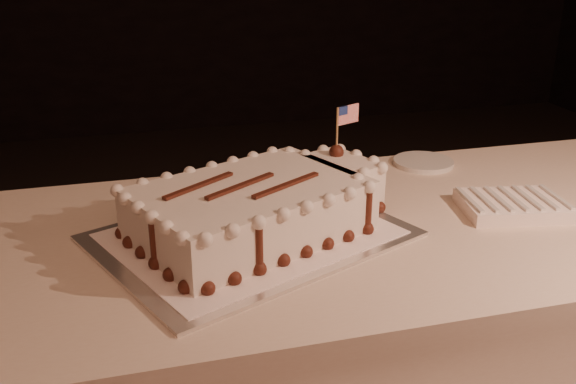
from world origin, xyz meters
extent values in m
cube|color=beige|center=(0.00, 0.60, 0.38)|extent=(2.40, 0.80, 0.75)
cube|color=silver|center=(-0.30, 0.59, 0.75)|extent=(0.72, 0.64, 0.01)
cube|color=white|center=(-0.30, 0.59, 0.76)|extent=(0.64, 0.58, 0.00)
cube|color=white|center=(-0.30, 0.59, 0.81)|extent=(0.52, 0.45, 0.11)
cube|color=white|center=(-0.06, 0.69, 0.81)|extent=(0.16, 0.20, 0.11)
sphere|color=#4D1E13|center=(-0.42, 0.38, 0.77)|extent=(0.03, 0.03, 0.03)
sphere|color=#4D1E13|center=(-0.37, 0.40, 0.77)|extent=(0.03, 0.03, 0.03)
sphere|color=#4D1E13|center=(-0.32, 0.42, 0.77)|extent=(0.03, 0.03, 0.03)
sphere|color=#4D1E13|center=(-0.26, 0.44, 0.77)|extent=(0.03, 0.03, 0.03)
sphere|color=#4D1E13|center=(-0.21, 0.46, 0.77)|extent=(0.03, 0.03, 0.03)
sphere|color=#4D1E13|center=(-0.16, 0.49, 0.77)|extent=(0.03, 0.03, 0.03)
sphere|color=#4D1E13|center=(-0.11, 0.51, 0.77)|extent=(0.03, 0.03, 0.03)
sphere|color=#4D1E13|center=(-0.06, 0.53, 0.77)|extent=(0.03, 0.03, 0.03)
sphere|color=#4D1E13|center=(-0.07, 0.57, 0.77)|extent=(0.03, 0.03, 0.03)
sphere|color=#4D1E13|center=(-0.05, 0.61, 0.77)|extent=(0.03, 0.03, 0.03)
sphere|color=#4D1E13|center=(0.00, 0.63, 0.77)|extent=(0.03, 0.03, 0.03)
sphere|color=#4D1E13|center=(0.00, 0.67, 0.77)|extent=(0.03, 0.03, 0.03)
sphere|color=#4D1E13|center=(-0.02, 0.72, 0.77)|extent=(0.03, 0.03, 0.03)
sphere|color=#4D1E13|center=(-0.04, 0.77, 0.77)|extent=(0.03, 0.03, 0.03)
sphere|color=#4D1E13|center=(-0.08, 0.77, 0.77)|extent=(0.03, 0.03, 0.03)
sphere|color=#4D1E13|center=(-0.13, 0.75, 0.77)|extent=(0.03, 0.03, 0.03)
sphere|color=#4D1E13|center=(-0.16, 0.78, 0.77)|extent=(0.03, 0.03, 0.03)
sphere|color=#4D1E13|center=(-0.20, 0.79, 0.77)|extent=(0.03, 0.03, 0.03)
sphere|color=#4D1E13|center=(-0.25, 0.77, 0.77)|extent=(0.03, 0.03, 0.03)
sphere|color=#4D1E13|center=(-0.30, 0.75, 0.77)|extent=(0.03, 0.03, 0.03)
sphere|color=#4D1E13|center=(-0.35, 0.73, 0.77)|extent=(0.03, 0.03, 0.03)
sphere|color=#4D1E13|center=(-0.40, 0.71, 0.77)|extent=(0.03, 0.03, 0.03)
sphere|color=#4D1E13|center=(-0.45, 0.68, 0.77)|extent=(0.03, 0.03, 0.03)
sphere|color=#4D1E13|center=(-0.50, 0.66, 0.77)|extent=(0.03, 0.03, 0.03)
sphere|color=#4D1E13|center=(-0.55, 0.64, 0.77)|extent=(0.03, 0.03, 0.03)
sphere|color=#4D1E13|center=(-0.54, 0.59, 0.77)|extent=(0.03, 0.03, 0.03)
sphere|color=#4D1E13|center=(-0.52, 0.54, 0.77)|extent=(0.03, 0.03, 0.03)
sphere|color=#4D1E13|center=(-0.50, 0.49, 0.77)|extent=(0.03, 0.03, 0.03)
sphere|color=#4D1E13|center=(-0.47, 0.44, 0.77)|extent=(0.03, 0.03, 0.03)
sphere|color=#4D1E13|center=(-0.45, 0.39, 0.77)|extent=(0.03, 0.03, 0.03)
sphere|color=white|center=(-0.42, 0.38, 0.86)|extent=(0.03, 0.03, 0.03)
sphere|color=white|center=(-0.37, 0.40, 0.86)|extent=(0.03, 0.03, 0.03)
sphere|color=white|center=(-0.32, 0.42, 0.86)|extent=(0.03, 0.03, 0.03)
sphere|color=white|center=(-0.26, 0.44, 0.86)|extent=(0.03, 0.03, 0.03)
sphere|color=white|center=(-0.21, 0.46, 0.86)|extent=(0.03, 0.03, 0.03)
sphere|color=white|center=(-0.16, 0.49, 0.86)|extent=(0.03, 0.03, 0.03)
sphere|color=white|center=(-0.11, 0.51, 0.86)|extent=(0.03, 0.03, 0.03)
sphere|color=white|center=(-0.06, 0.53, 0.86)|extent=(0.03, 0.03, 0.03)
sphere|color=white|center=(-0.07, 0.57, 0.86)|extent=(0.03, 0.03, 0.03)
sphere|color=white|center=(-0.05, 0.61, 0.86)|extent=(0.03, 0.03, 0.03)
sphere|color=white|center=(0.00, 0.63, 0.86)|extent=(0.03, 0.03, 0.03)
sphere|color=white|center=(0.00, 0.67, 0.86)|extent=(0.03, 0.03, 0.03)
sphere|color=white|center=(-0.02, 0.72, 0.86)|extent=(0.03, 0.03, 0.03)
sphere|color=white|center=(-0.04, 0.77, 0.86)|extent=(0.03, 0.03, 0.03)
sphere|color=white|center=(-0.08, 0.77, 0.86)|extent=(0.03, 0.03, 0.03)
sphere|color=white|center=(-0.13, 0.75, 0.86)|extent=(0.03, 0.03, 0.03)
sphere|color=white|center=(-0.16, 0.78, 0.86)|extent=(0.03, 0.03, 0.03)
sphere|color=white|center=(-0.20, 0.79, 0.86)|extent=(0.03, 0.03, 0.03)
sphere|color=white|center=(-0.25, 0.77, 0.86)|extent=(0.03, 0.03, 0.03)
sphere|color=white|center=(-0.30, 0.75, 0.86)|extent=(0.03, 0.03, 0.03)
sphere|color=white|center=(-0.35, 0.73, 0.86)|extent=(0.03, 0.03, 0.03)
sphere|color=white|center=(-0.40, 0.71, 0.86)|extent=(0.03, 0.03, 0.03)
sphere|color=white|center=(-0.45, 0.68, 0.86)|extent=(0.03, 0.03, 0.03)
sphere|color=white|center=(-0.50, 0.66, 0.86)|extent=(0.03, 0.03, 0.03)
sphere|color=white|center=(-0.55, 0.64, 0.86)|extent=(0.03, 0.03, 0.03)
sphere|color=white|center=(-0.54, 0.59, 0.86)|extent=(0.03, 0.03, 0.03)
sphere|color=white|center=(-0.52, 0.54, 0.86)|extent=(0.03, 0.03, 0.03)
sphere|color=white|center=(-0.50, 0.49, 0.86)|extent=(0.03, 0.03, 0.03)
sphere|color=white|center=(-0.47, 0.44, 0.86)|extent=(0.03, 0.03, 0.03)
sphere|color=white|center=(-0.45, 0.39, 0.86)|extent=(0.03, 0.03, 0.03)
cylinder|color=#4D1E13|center=(-0.32, 0.42, 0.81)|extent=(0.01, 0.01, 0.10)
sphere|color=#4D1E13|center=(-0.32, 0.42, 0.77)|extent=(0.03, 0.03, 0.03)
cylinder|color=#4D1E13|center=(-0.06, 0.53, 0.81)|extent=(0.01, 0.01, 0.10)
sphere|color=#4D1E13|center=(-0.06, 0.53, 0.77)|extent=(0.03, 0.03, 0.03)
cylinder|color=#4D1E13|center=(-0.02, 0.72, 0.81)|extent=(0.01, 0.01, 0.10)
sphere|color=#4D1E13|center=(-0.02, 0.72, 0.77)|extent=(0.03, 0.03, 0.03)
cylinder|color=#4D1E13|center=(-0.20, 0.79, 0.81)|extent=(0.01, 0.01, 0.10)
sphere|color=#4D1E13|center=(-0.20, 0.79, 0.77)|extent=(0.03, 0.03, 0.03)
cylinder|color=#4D1E13|center=(-0.45, 0.68, 0.81)|extent=(0.01, 0.01, 0.10)
sphere|color=#4D1E13|center=(-0.45, 0.68, 0.77)|extent=(0.03, 0.03, 0.03)
cylinder|color=#4D1E13|center=(-0.50, 0.49, 0.81)|extent=(0.01, 0.01, 0.10)
sphere|color=#4D1E13|center=(-0.50, 0.49, 0.77)|extent=(0.03, 0.03, 0.03)
cube|color=#4D1E13|center=(-0.39, 0.60, 0.87)|extent=(0.15, 0.11, 0.01)
cube|color=#4D1E13|center=(-0.32, 0.58, 0.87)|extent=(0.16, 0.11, 0.01)
cube|color=#4D1E13|center=(-0.23, 0.56, 0.87)|extent=(0.16, 0.10, 0.01)
sphere|color=#4D1E13|center=(-0.07, 0.72, 0.87)|extent=(0.03, 0.03, 0.03)
cylinder|color=#AA7B48|center=(-0.07, 0.72, 0.91)|extent=(0.00, 0.00, 0.13)
cube|color=red|center=(-0.04, 0.74, 0.96)|extent=(0.06, 0.03, 0.04)
cube|color=navy|center=(-0.05, 0.73, 0.97)|extent=(0.03, 0.01, 0.02)
cube|color=white|center=(0.30, 0.57, 0.77)|extent=(0.25, 0.20, 0.03)
cube|color=silver|center=(0.20, 0.58, 0.78)|extent=(0.03, 0.14, 0.01)
cube|color=silver|center=(0.23, 0.58, 0.78)|extent=(0.03, 0.14, 0.01)
cube|color=silver|center=(0.27, 0.57, 0.78)|extent=(0.03, 0.14, 0.01)
cube|color=silver|center=(0.30, 0.57, 0.78)|extent=(0.03, 0.14, 0.01)
cube|color=silver|center=(0.33, 0.56, 0.78)|extent=(0.03, 0.14, 0.01)
cube|color=silver|center=(0.37, 0.55, 0.78)|extent=(0.03, 0.14, 0.01)
cube|color=silver|center=(0.40, 0.55, 0.78)|extent=(0.03, 0.14, 0.01)
cylinder|color=silver|center=(0.25, 0.91, 0.76)|extent=(0.16, 0.16, 0.01)
camera|label=1|loc=(-0.53, -0.58, 1.33)|focal=40.00mm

